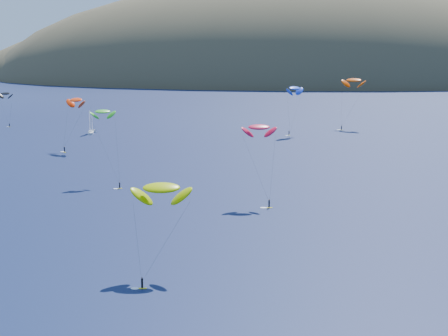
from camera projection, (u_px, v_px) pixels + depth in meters
island at (308, 90)px, 616.78m from camera, size 730.00×300.00×210.00m
sailboat at (91, 131)px, 259.27m from camera, size 9.20×7.95×11.07m
kitesurfer_1 at (76, 100)px, 219.43m from camera, size 10.04×12.24×20.17m
kitesurfer_2 at (161, 188)px, 104.77m from camera, size 10.13×12.84×16.76m
kitesurfer_3 at (103, 112)px, 170.45m from camera, size 11.00×13.58×21.00m
kitesurfer_4 at (295, 88)px, 254.46m from camera, size 9.59×10.51×21.68m
kitesurfer_9 at (259, 127)px, 149.13m from camera, size 8.40×10.25×20.14m
kitesurfer_11 at (354, 80)px, 274.30m from camera, size 12.32×15.81×23.88m
kitesurfer_12 at (5, 94)px, 280.22m from camera, size 8.17×6.98×16.64m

